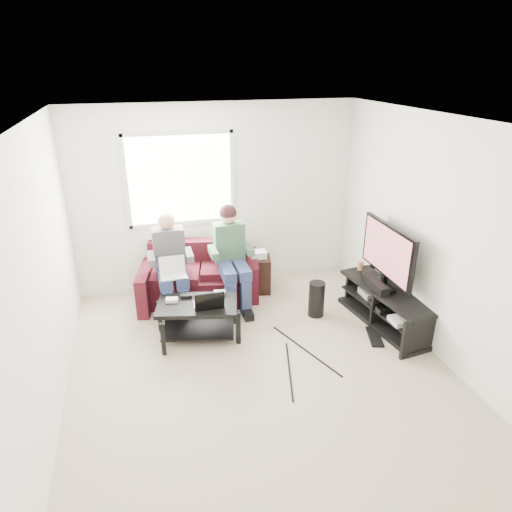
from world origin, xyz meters
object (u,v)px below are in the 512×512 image
Objects in this scene: tv_stand at (385,309)px; end_table at (258,273)px; sofa at (200,278)px; tv at (387,253)px; subwoofer at (316,299)px; coffee_table at (198,312)px.

end_table is at bearing 134.95° from tv_stand.
sofa is 2.54m from tv.
subwoofer is (-0.75, 0.33, -0.71)m from tv.
tv is 2.34× the size of subwoofer.
subwoofer is 0.76× the size of end_table.
sofa reaches higher than tv_stand.
end_table reaches higher than subwoofer.
tv is at bearing 91.47° from tv_stand.
end_table is (1.02, 0.98, -0.07)m from coffee_table.
subwoofer is at bearing 4.01° from coffee_table.
sofa is 1.63× the size of tv.
tv reaches higher than coffee_table.
coffee_table is 2.20× the size of subwoofer.
coffee_table is at bearing 174.60° from tv.
coffee_table is 2.34m from tv_stand.
tv_stand is 1.37× the size of tv.
tv_stand reaches higher than coffee_table.
coffee_table is 1.57m from subwoofer.
sofa is at bearing 150.08° from tv.
sofa is at bearing 178.45° from end_table.
end_table is at bearing 122.10° from subwoofer.
end_table is (-1.30, 1.30, 0.06)m from tv_stand.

